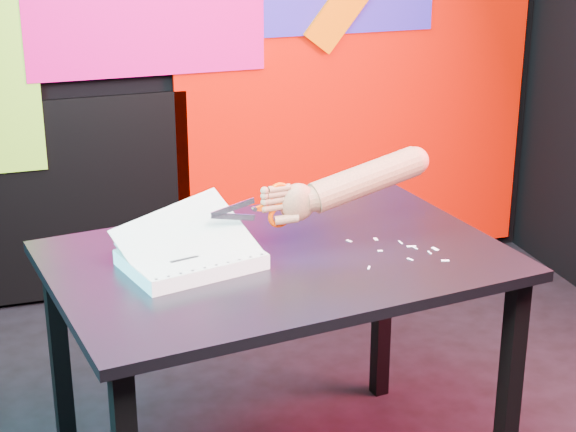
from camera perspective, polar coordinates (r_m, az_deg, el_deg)
name	(u,v)px	position (r m, az deg, el deg)	size (l,w,h in m)	color
room	(335,29)	(2.52, 2.78, 10.99)	(3.01, 3.01, 2.71)	black
backdrop	(224,69)	(3.99, -3.82, 8.71)	(2.88, 0.05, 2.08)	red
work_table	(279,285)	(2.65, -0.54, -4.14)	(1.31, 0.97, 0.75)	black
printout_stack	(191,258)	(2.55, -5.78, -2.51)	(0.40, 0.32, 0.18)	white
scissors	(274,206)	(2.60, -0.84, 0.59)	(0.23, 0.04, 0.13)	silver
hand_forearm	(354,183)	(2.69, 3.95, 1.97)	(0.50, 0.13, 0.17)	#B86D47
paper_clippings	(404,250)	(2.67, 6.89, -1.99)	(0.24, 0.23, 0.00)	white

